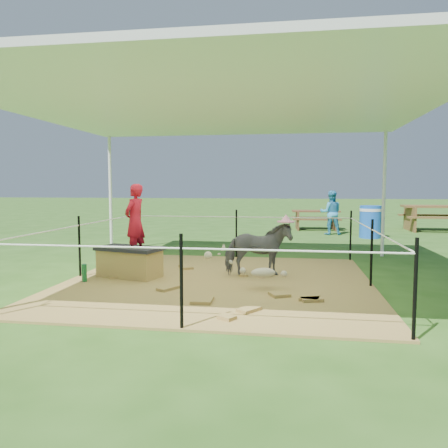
# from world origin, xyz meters

# --- Properties ---
(ground) EXTENTS (90.00, 90.00, 0.00)m
(ground) POSITION_xyz_m (0.00, 0.00, 0.00)
(ground) COLOR #2D5919
(ground) RESTS_ON ground
(hay_patch) EXTENTS (4.60, 4.60, 0.03)m
(hay_patch) POSITION_xyz_m (0.00, 0.00, 0.01)
(hay_patch) COLOR brown
(hay_patch) RESTS_ON ground
(canopy_tent) EXTENTS (6.30, 6.30, 2.90)m
(canopy_tent) POSITION_xyz_m (0.00, 0.00, 2.69)
(canopy_tent) COLOR silver
(canopy_tent) RESTS_ON ground
(rope_fence) EXTENTS (4.54, 4.54, 1.00)m
(rope_fence) POSITION_xyz_m (0.00, -0.00, 0.64)
(rope_fence) COLOR black
(rope_fence) RESTS_ON ground
(straw_bale) EXTENTS (1.05, 0.72, 0.43)m
(straw_bale) POSITION_xyz_m (-1.45, 0.08, 0.24)
(straw_bale) COLOR #B19240
(straw_bale) RESTS_ON hay_patch
(dark_cloth) EXTENTS (1.13, 0.79, 0.05)m
(dark_cloth) POSITION_xyz_m (-1.45, 0.08, 0.48)
(dark_cloth) COLOR black
(dark_cloth) RESTS_ON straw_bale
(woman) EXTENTS (0.38, 0.48, 1.15)m
(woman) POSITION_xyz_m (-1.35, 0.08, 1.03)
(woman) COLOR red
(woman) RESTS_ON straw_bale
(green_bottle) EXTENTS (0.09, 0.09, 0.27)m
(green_bottle) POSITION_xyz_m (-2.00, -0.37, 0.16)
(green_bottle) COLOR #16662E
(green_bottle) RESTS_ON hay_patch
(pony) EXTENTS (1.11, 0.66, 0.88)m
(pony) POSITION_xyz_m (0.58, 0.39, 0.47)
(pony) COLOR #545359
(pony) RESTS_ON hay_patch
(pink_hat) EXTENTS (0.27, 0.27, 0.13)m
(pink_hat) POSITION_xyz_m (0.58, 0.39, 0.97)
(pink_hat) COLOR pink
(pink_hat) RESTS_ON pony
(foal) EXTENTS (1.05, 0.79, 0.52)m
(foal) POSITION_xyz_m (0.71, -0.42, 0.29)
(foal) COLOR #C7B592
(foal) RESTS_ON hay_patch
(trash_barrel) EXTENTS (0.68, 0.68, 0.92)m
(trash_barrel) POSITION_xyz_m (3.33, 6.34, 0.46)
(trash_barrel) COLOR blue
(trash_barrel) RESTS_ON ground
(picnic_table_near) EXTENTS (1.63, 1.21, 0.65)m
(picnic_table_near) POSITION_xyz_m (1.92, 8.55, 0.33)
(picnic_table_near) COLOR #50321B
(picnic_table_near) RESTS_ON ground
(picnic_table_far) EXTENTS (2.04, 1.48, 0.84)m
(picnic_table_far) POSITION_xyz_m (5.77, 8.63, 0.42)
(picnic_table_far) COLOR brown
(picnic_table_far) RESTS_ON ground
(distant_person) EXTENTS (0.66, 0.53, 1.34)m
(distant_person) POSITION_xyz_m (2.29, 7.04, 0.67)
(distant_person) COLOR #3592C7
(distant_person) RESTS_ON ground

